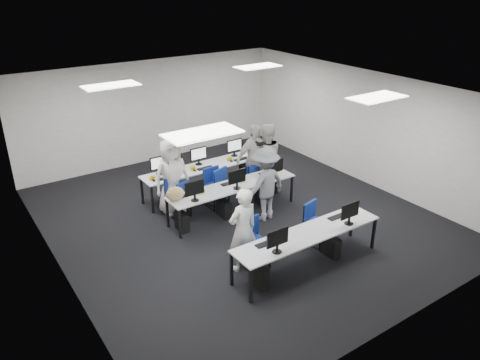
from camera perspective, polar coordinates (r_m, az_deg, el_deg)
room at (r=10.38m, az=-0.32°, el=2.78°), size 9.00×9.02×3.00m
ceiling_panels at (r=9.93m, az=-0.34°, el=10.79°), size 5.20×4.60×0.02m
desk_front at (r=9.04m, az=8.29°, el=-6.68°), size 3.20×0.70×0.73m
desk_mid at (r=10.85m, az=-0.90°, el=-0.93°), size 3.20×0.70×0.73m
desk_back at (r=11.95m, az=-4.61°, el=1.42°), size 3.20×0.70×0.73m
equipment_front at (r=9.09m, az=7.34°, el=-8.84°), size 2.51×0.41×1.19m
equipment_mid at (r=10.89m, az=-1.68°, el=-2.75°), size 2.91×0.41×1.19m
equipment_back at (r=12.18m, az=-3.83°, el=0.24°), size 2.91×0.41×1.19m
chair_0 at (r=9.18m, az=1.69°, el=-8.66°), size 0.50×0.54×0.96m
chair_1 at (r=10.02m, az=9.24°, el=-6.11°), size 0.54×0.57×0.90m
chair_2 at (r=11.05m, az=-7.61°, el=-2.93°), size 0.49×0.53×0.91m
chair_3 at (r=11.42m, az=-2.96°, el=-1.75°), size 0.49×0.53×0.95m
chair_4 at (r=12.10m, az=2.05°, el=-0.31°), size 0.46×0.49×0.87m
chair_5 at (r=11.15m, az=-7.48°, el=-2.79°), size 0.53×0.56×0.86m
chair_6 at (r=11.57m, az=-3.14°, el=-1.37°), size 0.60×0.62×0.96m
chair_7 at (r=12.13m, az=1.08°, el=-0.30°), size 0.47×0.50×0.82m
handbag at (r=10.16m, az=-7.92°, el=-1.69°), size 0.44×0.33×0.32m
student_0 at (r=8.79m, az=0.36°, el=-6.10°), size 0.63×0.42×1.70m
student_1 at (r=11.88m, az=3.15°, el=2.59°), size 0.97×0.79×1.84m
student_2 at (r=10.97m, az=-8.32°, el=0.41°), size 0.90×0.60×1.83m
student_3 at (r=11.90m, az=1.71°, el=2.56°), size 1.06×0.45×1.81m
photographer at (r=10.58m, az=3.06°, el=-0.50°), size 1.20×0.79×1.74m
dslr_camera at (r=10.35m, az=2.46°, el=4.49°), size 0.16×0.20×0.10m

